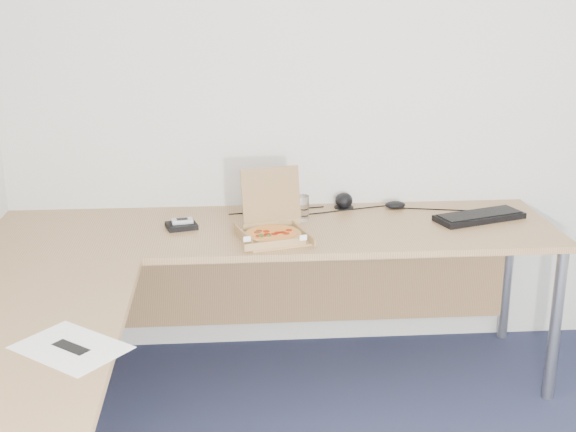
{
  "coord_description": "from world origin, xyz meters",
  "views": [
    {
      "loc": [
        -0.69,
        -1.85,
        1.82
      ],
      "look_at": [
        -0.45,
        1.28,
        0.82
      ],
      "focal_mm": 48.22,
      "sensor_mm": 36.0,
      "label": 1
    }
  ],
  "objects": [
    {
      "name": "paper_sheet",
      "position": [
        -1.18,
        0.3,
        0.73
      ],
      "size": [
        0.4,
        0.38,
        0.0
      ],
      "primitive_type": "cube",
      "rotation": [
        0.0,
        0.0,
        -0.68
      ],
      "color": "white",
      "rests_on": "desk"
    },
    {
      "name": "pizza_box",
      "position": [
        -0.52,
        1.26,
        0.76
      ],
      "size": [
        0.27,
        0.31,
        0.27
      ],
      "rotation": [
        0.0,
        0.0,
        0.27
      ],
      "color": "#A37B49",
      "rests_on": "desk"
    },
    {
      "name": "phone",
      "position": [
        -0.91,
        1.43,
        0.76
      ],
      "size": [
        0.1,
        0.07,
        0.02
      ],
      "primitive_type": "cube",
      "rotation": [
        0.0,
        0.0,
        0.21
      ],
      "color": "#B2B5BA",
      "rests_on": "wallet"
    },
    {
      "name": "desk",
      "position": [
        -0.82,
        0.97,
        0.7
      ],
      "size": [
        2.5,
        2.2,
        0.73
      ],
      "color": "#A3794B",
      "rests_on": "ground"
    },
    {
      "name": "drinking_glass",
      "position": [
        -0.37,
        1.5,
        0.79
      ],
      "size": [
        0.06,
        0.06,
        0.11
      ],
      "primitive_type": "cylinder",
      "color": "white",
      "rests_on": "desk"
    },
    {
      "name": "room_shell",
      "position": [
        0.0,
        0.0,
        1.25
      ],
      "size": [
        3.5,
        3.5,
        2.5
      ],
      "primitive_type": null,
      "color": "silver",
      "rests_on": "ground"
    },
    {
      "name": "cable_bundle",
      "position": [
        -0.15,
        1.63,
        0.73
      ],
      "size": [
        0.56,
        0.11,
        0.01
      ],
      "primitive_type": null,
      "rotation": [
        0.0,
        0.0,
        0.14
      ],
      "color": "black",
      "rests_on": "desk"
    },
    {
      "name": "mouse",
      "position": [
        0.09,
        1.64,
        0.75
      ],
      "size": [
        0.1,
        0.07,
        0.04
      ],
      "primitive_type": "ellipsoid",
      "rotation": [
        0.0,
        0.0,
        0.02
      ],
      "color": "black",
      "rests_on": "desk"
    },
    {
      "name": "dome_speaker",
      "position": [
        -0.15,
        1.68,
        0.77
      ],
      "size": [
        0.09,
        0.09,
        0.08
      ],
      "primitive_type": "ellipsoid",
      "color": "black",
      "rests_on": "desk"
    },
    {
      "name": "wallet",
      "position": [
        -0.91,
        1.42,
        0.74
      ],
      "size": [
        0.15,
        0.14,
        0.02
      ],
      "primitive_type": "cube",
      "rotation": [
        0.0,
        0.0,
        0.27
      ],
      "color": "black",
      "rests_on": "desk"
    },
    {
      "name": "keyboard",
      "position": [
        0.44,
        1.44,
        0.74
      ],
      "size": [
        0.44,
        0.28,
        0.03
      ],
      "primitive_type": "cube",
      "rotation": [
        0.0,
        0.0,
        0.33
      ],
      "color": "black",
      "rests_on": "desk"
    }
  ]
}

